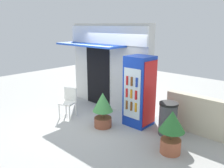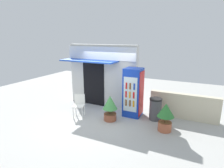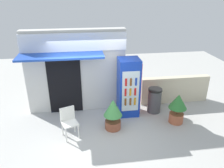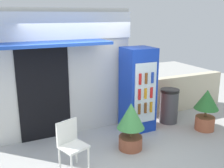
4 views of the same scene
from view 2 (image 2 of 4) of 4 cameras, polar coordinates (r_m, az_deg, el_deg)
ground at (r=7.51m, az=-5.05°, el=-10.32°), size 16.00×16.00×0.00m
storefront_building at (r=8.45m, az=-3.13°, el=3.01°), size 3.31×1.10×2.81m
drink_cooler at (r=7.40m, az=6.55°, el=-2.62°), size 0.70×0.71×1.95m
plastic_chair at (r=7.57m, az=-10.10°, el=-6.00°), size 0.53×0.53×0.89m
potted_plant_near_shop at (r=7.07m, az=-0.60°, el=-6.95°), size 0.56×0.56×0.98m
potted_plant_curbside at (r=6.54m, az=16.20°, el=-9.22°), size 0.57×0.57×0.98m
trash_bin at (r=7.35m, az=13.25°, el=-7.52°), size 0.48×0.48×0.86m
stone_boundary_wall at (r=7.77m, az=21.19°, el=-6.41°), size 2.56×0.24×1.00m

